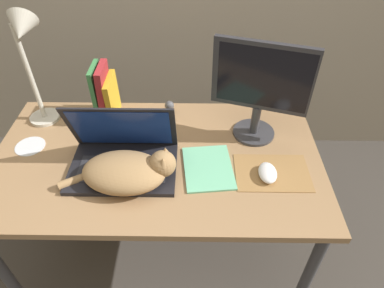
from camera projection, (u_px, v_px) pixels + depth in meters
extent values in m
cube|color=#93704C|center=(156.00, 159.00, 1.36)|extent=(1.30, 0.73, 0.03)
cylinder|color=#38383D|center=(7.00, 276.00, 1.38)|extent=(0.04, 0.04, 0.70)
cylinder|color=#38383D|center=(306.00, 280.00, 1.36)|extent=(0.04, 0.04, 0.70)
cylinder|color=#38383D|center=(56.00, 165.00, 1.85)|extent=(0.04, 0.04, 0.70)
cylinder|color=#38383D|center=(278.00, 167.00, 1.83)|extent=(0.04, 0.04, 0.70)
cube|color=black|center=(123.00, 168.00, 1.29)|extent=(0.40, 0.26, 0.02)
cube|color=#28282D|center=(122.00, 169.00, 1.28)|extent=(0.33, 0.14, 0.00)
cube|color=black|center=(122.00, 128.00, 1.27)|extent=(0.40, 0.11, 0.25)
cube|color=navy|center=(122.00, 129.00, 1.26)|extent=(0.36, 0.09, 0.22)
ellipsoid|color=#99754C|center=(124.00, 172.00, 1.22)|extent=(0.32, 0.23, 0.10)
sphere|color=#99754C|center=(163.00, 164.00, 1.22)|extent=(0.10, 0.10, 0.10)
cone|color=#99754C|center=(165.00, 151.00, 1.21)|extent=(0.04, 0.04, 0.03)
cone|color=#99754C|center=(163.00, 162.00, 1.17)|extent=(0.04, 0.04, 0.03)
cylinder|color=#99754C|center=(78.00, 179.00, 1.24)|extent=(0.14, 0.10, 0.03)
cylinder|color=#333338|center=(253.00, 132.00, 1.46)|extent=(0.17, 0.17, 0.01)
cylinder|color=#333338|center=(255.00, 120.00, 1.41)|extent=(0.04, 0.04, 0.12)
cube|color=#28282D|center=(262.00, 77.00, 1.28)|extent=(0.37, 0.13, 0.28)
cube|color=black|center=(264.00, 79.00, 1.27)|extent=(0.33, 0.10, 0.24)
cube|color=olive|center=(272.00, 172.00, 1.29)|extent=(0.28, 0.19, 0.00)
ellipsoid|color=silver|center=(268.00, 173.00, 1.26)|extent=(0.07, 0.11, 0.04)
cube|color=#387A42|center=(98.00, 93.00, 1.47)|extent=(0.02, 0.14, 0.25)
cube|color=maroon|center=(104.00, 93.00, 1.47)|extent=(0.04, 0.14, 0.25)
cube|color=gold|center=(112.00, 98.00, 1.49)|extent=(0.03, 0.16, 0.19)
cylinder|color=beige|center=(45.00, 117.00, 1.53)|extent=(0.13, 0.13, 0.01)
cylinder|color=beige|center=(30.00, 74.00, 1.39)|extent=(0.02, 0.02, 0.42)
cone|color=beige|center=(21.00, 28.00, 1.22)|extent=(0.11, 0.13, 0.14)
cube|color=#6BBC93|center=(208.00, 168.00, 1.30)|extent=(0.21, 0.25, 0.01)
cylinder|color=#232328|center=(170.00, 112.00, 1.55)|extent=(0.02, 0.02, 0.02)
sphere|color=#4C4C51|center=(169.00, 106.00, 1.53)|extent=(0.04, 0.04, 0.04)
cylinder|color=silver|center=(30.00, 146.00, 1.40)|extent=(0.12, 0.12, 0.00)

